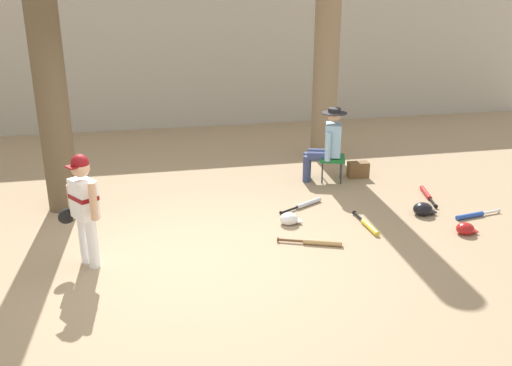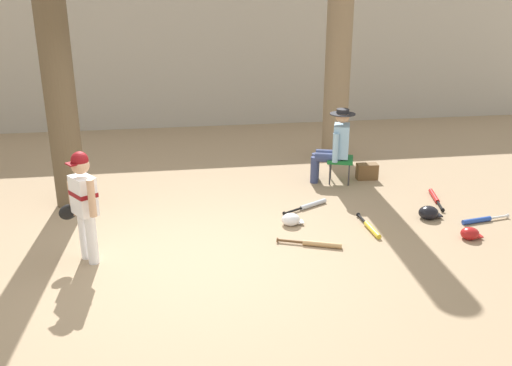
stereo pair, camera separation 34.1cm
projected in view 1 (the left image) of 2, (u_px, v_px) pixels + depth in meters
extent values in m
plane|color=#9E8466|center=(198.00, 263.00, 6.29)|extent=(60.00, 60.00, 0.00)
cube|color=#ADA89E|center=(160.00, 63.00, 12.08)|extent=(18.00, 0.36, 2.86)
cone|color=brown|center=(65.00, 208.00, 7.87)|extent=(0.57, 0.57, 0.26)
cylinder|color=#7F6B51|center=(328.00, 27.00, 9.62)|extent=(0.46, 0.46, 4.66)
cone|color=#7F6B51|center=(322.00, 155.00, 10.39)|extent=(0.69, 0.69, 0.28)
cylinder|color=white|center=(93.00, 244.00, 6.10)|extent=(0.12, 0.12, 0.58)
cylinder|color=white|center=(84.00, 239.00, 6.21)|extent=(0.12, 0.12, 0.58)
cube|color=white|center=(84.00, 199.00, 5.98)|extent=(0.33, 0.36, 0.44)
cube|color=maroon|center=(84.00, 197.00, 5.98)|extent=(0.34, 0.37, 0.05)
sphere|color=tan|center=(80.00, 168.00, 5.87)|extent=(0.20, 0.20, 0.20)
sphere|color=maroon|center=(80.00, 163.00, 5.85)|extent=(0.19, 0.19, 0.19)
cube|color=maroon|center=(72.00, 167.00, 5.80)|extent=(0.16, 0.17, 0.02)
cylinder|color=tan|center=(93.00, 201.00, 5.80)|extent=(0.11, 0.11, 0.42)
cylinder|color=tan|center=(72.00, 202.00, 6.12)|extent=(0.11, 0.11, 0.40)
ellipsoid|color=black|center=(67.00, 216.00, 6.15)|extent=(0.25, 0.22, 0.18)
cube|color=#196B2D|center=(332.00, 158.00, 8.87)|extent=(0.51, 0.51, 0.06)
cylinder|color=#333338|center=(322.00, 172.00, 8.81)|extent=(0.02, 0.02, 0.38)
cylinder|color=#333338|center=(322.00, 166.00, 9.09)|extent=(0.02, 0.02, 0.38)
cylinder|color=#333338|center=(341.00, 173.00, 8.78)|extent=(0.02, 0.02, 0.38)
cylinder|color=#333338|center=(341.00, 167.00, 9.06)|extent=(0.02, 0.02, 0.38)
cylinder|color=navy|center=(307.00, 169.00, 8.88)|extent=(0.13, 0.13, 0.43)
cylinder|color=navy|center=(307.00, 165.00, 9.06)|extent=(0.13, 0.13, 0.43)
cylinder|color=navy|center=(320.00, 157.00, 8.78)|extent=(0.43, 0.27, 0.15)
cylinder|color=navy|center=(320.00, 153.00, 8.97)|extent=(0.43, 0.27, 0.15)
cube|color=#8CB7D8|center=(333.00, 140.00, 8.77)|extent=(0.35, 0.42, 0.52)
cylinder|color=#8CB7D8|center=(328.00, 147.00, 8.59)|extent=(0.11, 0.11, 0.46)
cylinder|color=#8CB7D8|center=(328.00, 140.00, 9.00)|extent=(0.11, 0.11, 0.46)
sphere|color=tan|center=(334.00, 115.00, 8.63)|extent=(0.22, 0.22, 0.22)
cylinder|color=#232328|center=(334.00, 113.00, 8.62)|extent=(0.40, 0.40, 0.02)
cylinder|color=#232328|center=(334.00, 111.00, 8.61)|extent=(0.20, 0.20, 0.09)
cube|color=brown|center=(358.00, 170.00, 9.11)|extent=(0.35, 0.20, 0.26)
cylinder|color=#2347AD|center=(470.00, 216.00, 7.51)|extent=(0.44, 0.14, 0.07)
cylinder|color=silver|center=(491.00, 212.00, 7.63)|extent=(0.29, 0.08, 0.03)
cylinder|color=silver|center=(499.00, 211.00, 7.69)|extent=(0.02, 0.06, 0.06)
cylinder|color=#B7BCC6|center=(309.00, 203.00, 7.95)|extent=(0.45, 0.29, 0.07)
cylinder|color=black|center=(289.00, 210.00, 7.70)|extent=(0.29, 0.19, 0.03)
cylinder|color=black|center=(281.00, 213.00, 7.60)|extent=(0.04, 0.06, 0.06)
cylinder|color=red|center=(426.00, 193.00, 8.36)|extent=(0.18, 0.48, 0.07)
cylinder|color=black|center=(433.00, 202.00, 7.99)|extent=(0.11, 0.32, 0.03)
cylinder|color=black|center=(436.00, 206.00, 7.83)|extent=(0.06, 0.03, 0.06)
cylinder|color=yellow|center=(370.00, 227.00, 7.14)|extent=(0.08, 0.44, 0.07)
cylinder|color=black|center=(359.00, 217.00, 7.48)|extent=(0.04, 0.29, 0.03)
cylinder|color=black|center=(354.00, 213.00, 7.61)|extent=(0.06, 0.02, 0.06)
cylinder|color=tan|center=(323.00, 243.00, 6.71)|extent=(0.46, 0.24, 0.07)
cylinder|color=brown|center=(290.00, 240.00, 6.77)|extent=(0.31, 0.15, 0.03)
cylinder|color=brown|center=(278.00, 239.00, 6.79)|extent=(0.04, 0.06, 0.06)
ellipsoid|color=#A81919|center=(465.00, 229.00, 7.01)|extent=(0.23, 0.21, 0.16)
cube|color=#A81919|center=(473.00, 231.00, 7.05)|extent=(0.09, 0.12, 0.02)
ellipsoid|color=silver|center=(289.00, 219.00, 7.31)|extent=(0.25, 0.22, 0.17)
cube|color=silver|center=(297.00, 221.00, 7.34)|extent=(0.10, 0.12, 0.02)
ellipsoid|color=black|center=(423.00, 209.00, 7.61)|extent=(0.27, 0.25, 0.19)
cube|color=black|center=(431.00, 211.00, 7.65)|extent=(0.11, 0.14, 0.02)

